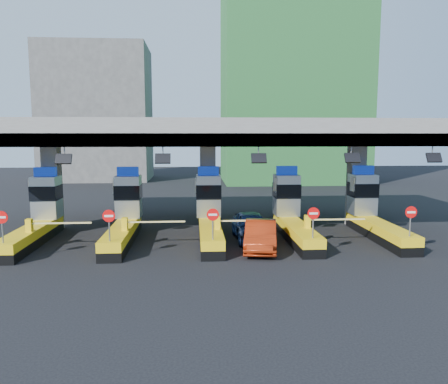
{
  "coord_description": "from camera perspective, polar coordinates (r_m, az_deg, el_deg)",
  "views": [
    {
      "loc": [
        -0.9,
        -25.56,
        6.09
      ],
      "look_at": [
        0.87,
        0.0,
        2.76
      ],
      "focal_mm": 35.0,
      "sensor_mm": 36.0,
      "label": 1
    }
  ],
  "objects": [
    {
      "name": "toll_canopy",
      "position": [
        28.45,
        -2.16,
        7.49
      ],
      "size": [
        28.0,
        12.09,
        7.0
      ],
      "color": "slate",
      "rests_on": "ground"
    },
    {
      "name": "ground",
      "position": [
        26.29,
        -1.9,
        -5.98
      ],
      "size": [
        120.0,
        120.0,
        0.0
      ],
      "primitive_type": "plane",
      "color": "black",
      "rests_on": "ground"
    },
    {
      "name": "toll_lane_far_left",
      "position": [
        27.8,
        -23.02,
        -2.9
      ],
      "size": [
        4.43,
        8.0,
        4.16
      ],
      "color": "black",
      "rests_on": "ground"
    },
    {
      "name": "bg_building_concrete",
      "position": [
        63.01,
        -16.19,
        9.77
      ],
      "size": [
        14.0,
        10.0,
        18.0
      ],
      "primitive_type": "cube",
      "color": "#4C4C49",
      "rests_on": "ground"
    },
    {
      "name": "toll_lane_left",
      "position": [
        26.58,
        -12.77,
        -2.94
      ],
      "size": [
        4.43,
        8.0,
        4.16
      ],
      "color": "black",
      "rests_on": "ground"
    },
    {
      "name": "toll_lane_center",
      "position": [
        26.28,
        -1.93,
        -2.88
      ],
      "size": [
        4.43,
        8.0,
        4.16
      ],
      "color": "black",
      "rests_on": "ground"
    },
    {
      "name": "bg_building_scaffold",
      "position": [
        59.52,
        8.91,
        14.96
      ],
      "size": [
        18.0,
        12.0,
        28.0
      ],
      "primitive_type": "cube",
      "color": "#1E5926",
      "rests_on": "ground"
    },
    {
      "name": "toll_lane_right",
      "position": [
        26.92,
        8.78,
        -2.72
      ],
      "size": [
        4.43,
        8.0,
        4.16
      ],
      "color": "black",
      "rests_on": "ground"
    },
    {
      "name": "red_car",
      "position": [
        23.55,
        4.8,
        -5.66
      ],
      "size": [
        2.37,
        4.89,
        1.54
      ],
      "primitive_type": "imported",
      "rotation": [
        0.0,
        0.0,
        -0.16
      ],
      "color": "#97250B",
      "rests_on": "ground"
    },
    {
      "name": "toll_lane_far_right",
      "position": [
        28.44,
        18.67,
        -2.48
      ],
      "size": [
        4.43,
        8.0,
        4.16
      ],
      "color": "black",
      "rests_on": "ground"
    },
    {
      "name": "van",
      "position": [
        25.58,
        3.59,
        -4.49
      ],
      "size": [
        2.12,
        4.88,
        1.64
      ],
      "primitive_type": "imported",
      "rotation": [
        0.0,
        0.0,
        0.04
      ],
      "color": "black",
      "rests_on": "ground"
    }
  ]
}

